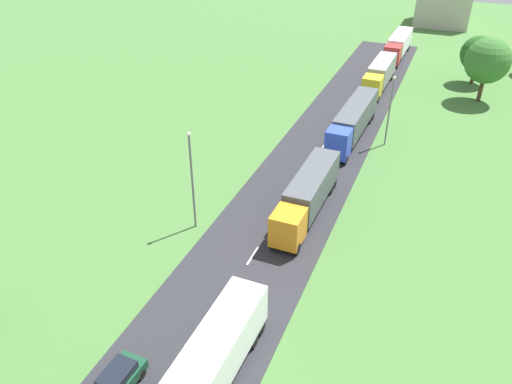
{
  "coord_description": "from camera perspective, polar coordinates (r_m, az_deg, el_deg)",
  "views": [
    {
      "loc": [
        12.21,
        -1.02,
        25.89
      ],
      "look_at": [
        -1.74,
        33.42,
        2.82
      ],
      "focal_mm": 35.56,
      "sensor_mm": 36.0,
      "label": 1
    }
  ],
  "objects": [
    {
      "name": "road",
      "position": [
        38.32,
        -2.64,
        -10.64
      ],
      "size": [
        10.0,
        140.0,
        0.06
      ],
      "primitive_type": "cube",
      "color": "#2B2B30",
      "rests_on": "ground"
    },
    {
      "name": "car_second",
      "position": [
        32.65,
        -15.43,
        -19.84
      ],
      "size": [
        1.88,
        4.04,
        1.54
      ],
      "color": "#19472D",
      "rests_on": "road"
    },
    {
      "name": "truck_fifth",
      "position": [
        91.47,
        15.73,
        15.66
      ],
      "size": [
        2.77,
        13.2,
        3.63
      ],
      "color": "red",
      "rests_on": "road"
    },
    {
      "name": "tree_oak",
      "position": [
        81.77,
        23.71,
        14.04
      ],
      "size": [
        4.98,
        4.98,
        6.94
      ],
      "color": "#513823",
      "rests_on": "ground"
    },
    {
      "name": "lamppost_third",
      "position": [
        58.09,
        14.83,
        9.17
      ],
      "size": [
        0.36,
        0.36,
        8.07
      ],
      "color": "slate",
      "rests_on": "ground"
    },
    {
      "name": "distant_building",
      "position": [
        116.88,
        20.53,
        19.5
      ],
      "size": [
        10.47,
        10.99,
        9.23
      ],
      "primitive_type": "cube",
      "color": "#B2A899",
      "rests_on": "ground"
    },
    {
      "name": "truck_second",
      "position": [
        45.01,
        5.82,
        -0.21
      ],
      "size": [
        2.62,
        12.67,
        3.63
      ],
      "color": "orange",
      "rests_on": "road"
    },
    {
      "name": "truck_lead",
      "position": [
        30.75,
        -5.37,
        -18.97
      ],
      "size": [
        2.64,
        12.43,
        3.59
      ],
      "color": "white",
      "rests_on": "road"
    },
    {
      "name": "lamppost_second",
      "position": [
        41.99,
        -7.22,
        1.72
      ],
      "size": [
        0.36,
        0.36,
        9.02
      ],
      "color": "slate",
      "rests_on": "ground"
    },
    {
      "name": "tree_birch",
      "position": [
        74.76,
        24.61,
        13.27
      ],
      "size": [
        5.92,
        5.92,
        8.55
      ],
      "color": "#513823",
      "rests_on": "ground"
    },
    {
      "name": "truck_third",
      "position": [
        59.94,
        10.87,
        7.96
      ],
      "size": [
        2.87,
        14.64,
        3.67
      ],
      "color": "blue",
      "rests_on": "road"
    },
    {
      "name": "truck_fourth",
      "position": [
        76.12,
        13.75,
        12.77
      ],
      "size": [
        2.73,
        12.33,
        3.68
      ],
      "color": "yellow",
      "rests_on": "road"
    },
    {
      "name": "lane_marking_centre",
      "position": [
        35.17,
        -6.12,
        -15.66
      ],
      "size": [
        0.16,
        120.59,
        0.01
      ],
      "color": "white",
      "rests_on": "road"
    }
  ]
}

